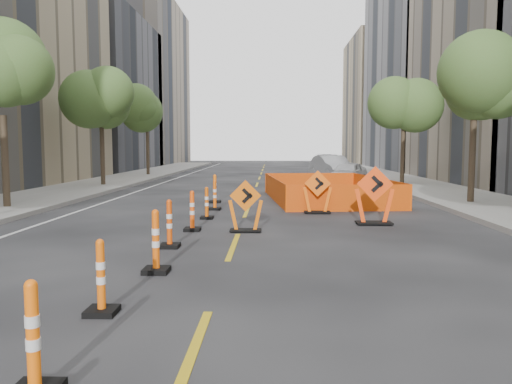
{
  "coord_description": "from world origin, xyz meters",
  "views": [
    {
      "loc": [
        0.85,
        -7.03,
        2.24
      ],
      "look_at": [
        0.47,
        5.35,
        1.1
      ],
      "focal_mm": 35.0,
      "sensor_mm": 36.0,
      "label": 1
    }
  ],
  "objects_px": {
    "channelizer_2": "(101,277)",
    "chevron_sign_left": "(246,206)",
    "channelizer_5": "(192,211)",
    "parked_car_mid": "(332,167)",
    "channelizer_6": "(207,203)",
    "parked_car_near": "(348,173)",
    "channelizer_7": "(215,195)",
    "parked_car_far": "(326,163)",
    "channelizer_1": "(33,338)",
    "channelizer_4": "(169,224)",
    "channelizer_8": "(215,189)",
    "chevron_sign_center": "(317,192)",
    "chevron_sign_right": "(374,196)",
    "channelizer_3": "(156,241)"
  },
  "relations": [
    {
      "from": "channelizer_8",
      "to": "parked_car_far",
      "type": "relative_size",
      "value": 0.21
    },
    {
      "from": "channelizer_8",
      "to": "chevron_sign_right",
      "type": "distance_m",
      "value": 7.47
    },
    {
      "from": "channelizer_7",
      "to": "parked_car_far",
      "type": "relative_size",
      "value": 0.2
    },
    {
      "from": "channelizer_2",
      "to": "chevron_sign_left",
      "type": "relative_size",
      "value": 0.75
    },
    {
      "from": "channelizer_8",
      "to": "parked_car_near",
      "type": "bearing_deg",
      "value": 54.68
    },
    {
      "from": "channelizer_5",
      "to": "chevron_sign_left",
      "type": "height_order",
      "value": "chevron_sign_left"
    },
    {
      "from": "channelizer_2",
      "to": "chevron_sign_center",
      "type": "bearing_deg",
      "value": 69.48
    },
    {
      "from": "channelizer_4",
      "to": "channelizer_8",
      "type": "bearing_deg",
      "value": 89.95
    },
    {
      "from": "channelizer_8",
      "to": "chevron_sign_right",
      "type": "relative_size",
      "value": 0.67
    },
    {
      "from": "channelizer_1",
      "to": "channelizer_7",
      "type": "relative_size",
      "value": 1.03
    },
    {
      "from": "channelizer_8",
      "to": "parked_car_far",
      "type": "bearing_deg",
      "value": 73.61
    },
    {
      "from": "channelizer_5",
      "to": "channelizer_4",
      "type": "bearing_deg",
      "value": -94.01
    },
    {
      "from": "channelizer_2",
      "to": "channelizer_1",
      "type": "bearing_deg",
      "value": -86.13
    },
    {
      "from": "chevron_sign_right",
      "to": "parked_car_far",
      "type": "xyz_separation_m",
      "value": [
        1.79,
        29.08,
        -0.07
      ]
    },
    {
      "from": "channelizer_5",
      "to": "channelizer_7",
      "type": "xyz_separation_m",
      "value": [
        0.1,
        4.4,
        -0.02
      ]
    },
    {
      "from": "chevron_sign_left",
      "to": "parked_car_mid",
      "type": "xyz_separation_m",
      "value": [
        4.77,
        21.15,
        0.13
      ]
    },
    {
      "from": "chevron_sign_center",
      "to": "parked_car_far",
      "type": "height_order",
      "value": "parked_car_far"
    },
    {
      "from": "parked_car_near",
      "to": "channelizer_5",
      "type": "bearing_deg",
      "value": -87.62
    },
    {
      "from": "channelizer_8",
      "to": "chevron_sign_center",
      "type": "height_order",
      "value": "chevron_sign_center"
    },
    {
      "from": "channelizer_8",
      "to": "parked_car_far",
      "type": "distance_m",
      "value": 24.71
    },
    {
      "from": "channelizer_2",
      "to": "parked_car_near",
      "type": "height_order",
      "value": "parked_car_near"
    },
    {
      "from": "channelizer_2",
      "to": "channelizer_4",
      "type": "height_order",
      "value": "channelizer_4"
    },
    {
      "from": "channelizer_1",
      "to": "parked_car_mid",
      "type": "height_order",
      "value": "parked_car_mid"
    },
    {
      "from": "channelizer_6",
      "to": "chevron_sign_right",
      "type": "height_order",
      "value": "chevron_sign_right"
    },
    {
      "from": "channelizer_5",
      "to": "channelizer_2",
      "type": "bearing_deg",
      "value": -91.46
    },
    {
      "from": "channelizer_6",
      "to": "chevron_sign_right",
      "type": "distance_m",
      "value": 5.04
    },
    {
      "from": "channelizer_2",
      "to": "parked_car_mid",
      "type": "distance_m",
      "value": 28.37
    },
    {
      "from": "channelizer_5",
      "to": "chevron_sign_right",
      "type": "distance_m",
      "value": 5.19
    },
    {
      "from": "channelizer_8",
      "to": "chevron_sign_center",
      "type": "bearing_deg",
      "value": -38.87
    },
    {
      "from": "channelizer_2",
      "to": "channelizer_4",
      "type": "relative_size",
      "value": 0.95
    },
    {
      "from": "channelizer_3",
      "to": "chevron_sign_right",
      "type": "relative_size",
      "value": 0.68
    },
    {
      "from": "channelizer_6",
      "to": "parked_car_near",
      "type": "relative_size",
      "value": 0.25
    },
    {
      "from": "channelizer_3",
      "to": "chevron_sign_right",
      "type": "bearing_deg",
      "value": 48.43
    },
    {
      "from": "channelizer_7",
      "to": "channelizer_8",
      "type": "height_order",
      "value": "channelizer_8"
    },
    {
      "from": "channelizer_4",
      "to": "channelizer_5",
      "type": "bearing_deg",
      "value": 85.99
    },
    {
      "from": "parked_car_mid",
      "to": "channelizer_8",
      "type": "bearing_deg",
      "value": -128.02
    },
    {
      "from": "channelizer_3",
      "to": "channelizer_8",
      "type": "distance_m",
      "value": 10.99
    },
    {
      "from": "channelizer_2",
      "to": "channelizer_6",
      "type": "bearing_deg",
      "value": 88.26
    },
    {
      "from": "channelizer_7",
      "to": "parked_car_mid",
      "type": "distance_m",
      "value": 17.73
    },
    {
      "from": "channelizer_4",
      "to": "channelizer_7",
      "type": "bearing_deg",
      "value": 87.8
    },
    {
      "from": "channelizer_4",
      "to": "parked_car_near",
      "type": "distance_m",
      "value": 19.39
    },
    {
      "from": "channelizer_5",
      "to": "parked_car_mid",
      "type": "xyz_separation_m",
      "value": [
        6.19,
        21.05,
        0.27
      ]
    },
    {
      "from": "parked_car_near",
      "to": "channelizer_4",
      "type": "bearing_deg",
      "value": -85.59
    },
    {
      "from": "parked_car_mid",
      "to": "channelizer_4",
      "type": "bearing_deg",
      "value": -119.61
    },
    {
      "from": "channelizer_5",
      "to": "channelizer_7",
      "type": "distance_m",
      "value": 4.4
    },
    {
      "from": "channelizer_5",
      "to": "parked_car_mid",
      "type": "bearing_deg",
      "value": 73.6
    },
    {
      "from": "channelizer_7",
      "to": "chevron_sign_right",
      "type": "relative_size",
      "value": 0.62
    },
    {
      "from": "channelizer_6",
      "to": "channelizer_7",
      "type": "bearing_deg",
      "value": 90.0
    },
    {
      "from": "channelizer_2",
      "to": "channelizer_6",
      "type": "height_order",
      "value": "channelizer_2"
    },
    {
      "from": "channelizer_7",
      "to": "parked_car_near",
      "type": "relative_size",
      "value": 0.26
    }
  ]
}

